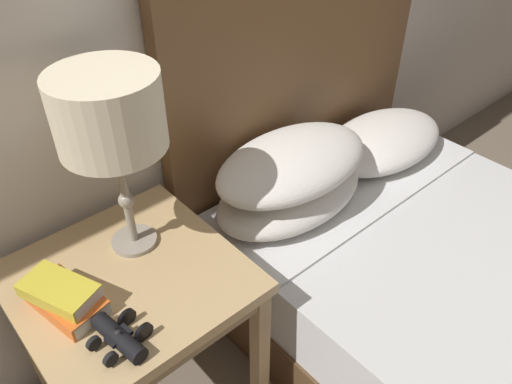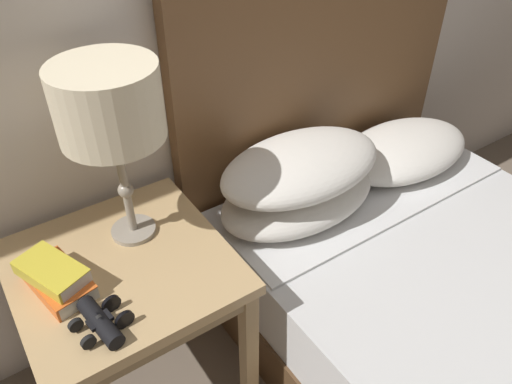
{
  "view_description": "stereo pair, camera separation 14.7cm",
  "coord_description": "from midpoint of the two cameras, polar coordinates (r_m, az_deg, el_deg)",
  "views": [
    {
      "loc": [
        -0.9,
        -0.27,
        1.63
      ],
      "look_at": [
        -0.14,
        0.61,
        0.72
      ],
      "focal_mm": 35.0,
      "sensor_mm": 36.0,
      "label": 1
    },
    {
      "loc": [
        -0.79,
        -0.36,
        1.63
      ],
      "look_at": [
        -0.14,
        0.61,
        0.72
      ],
      "focal_mm": 35.0,
      "sensor_mm": 36.0,
      "label": 2
    }
  ],
  "objects": [
    {
      "name": "nightstand",
      "position": [
        1.48,
        -16.88,
        -11.46
      ],
      "size": [
        0.58,
        0.58,
        0.62
      ],
      "color": "tan",
      "rests_on": "ground_plane"
    },
    {
      "name": "bed",
      "position": [
        1.85,
        19.53,
        -10.69
      ],
      "size": [
        1.29,
        1.88,
        1.34
      ],
      "color": "#4E3520",
      "rests_on": "ground_plane"
    },
    {
      "name": "table_lamp",
      "position": [
        1.27,
        -19.71,
        8.1
      ],
      "size": [
        0.27,
        0.27,
        0.52
      ],
      "color": "gray",
      "rests_on": "nightstand"
    },
    {
      "name": "book_on_nightstand",
      "position": [
        1.39,
        -23.85,
        -11.51
      ],
      "size": [
        0.15,
        0.23,
        0.04
      ],
      "color": "silver",
      "rests_on": "nightstand"
    },
    {
      "name": "book_stacked_on_top",
      "position": [
        1.36,
        -24.59,
        -10.39
      ],
      "size": [
        0.16,
        0.21,
        0.04
      ],
      "color": "silver",
      "rests_on": "book_on_nightstand"
    },
    {
      "name": "binoculars_pair",
      "position": [
        1.27,
        -18.67,
        -15.61
      ],
      "size": [
        0.15,
        0.16,
        0.05
      ],
      "color": "black",
      "rests_on": "nightstand"
    }
  ]
}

